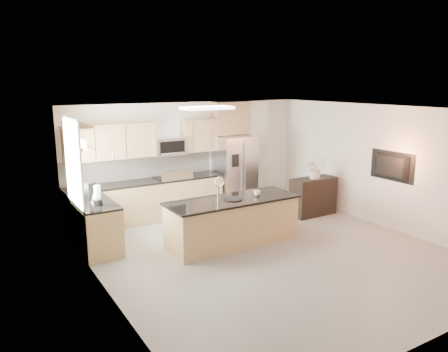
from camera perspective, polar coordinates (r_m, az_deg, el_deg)
floor at (r=8.18m, az=5.95°, el=-9.87°), size 6.50×6.50×0.00m
ceiling at (r=7.60m, az=6.38°, el=8.62°), size 6.00×6.50×0.02m
wall_back at (r=10.51m, az=-4.61°, el=2.50°), size 6.00×0.02×2.60m
wall_front at (r=5.66m, az=26.59°, el=-7.32°), size 6.00×0.02×2.60m
wall_left at (r=6.48m, az=-15.56°, el=-4.07°), size 0.02×6.50×2.60m
wall_right at (r=9.86m, az=20.20°, el=1.14°), size 0.02×6.50×2.60m
back_counter at (r=9.92m, az=-10.04°, el=-3.14°), size 3.55×0.66×1.44m
left_counter at (r=8.52m, az=-16.54°, el=-6.13°), size 0.66×1.50×0.92m
range at (r=10.14m, az=-6.73°, el=-2.69°), size 0.76×0.64×1.14m
upper_cabinets at (r=9.77m, az=-11.09°, el=4.69°), size 3.50×0.33×0.75m
microwave at (r=10.02m, az=-7.19°, el=3.88°), size 0.76×0.40×0.40m
refrigerator at (r=10.77m, az=1.38°, el=0.56°), size 0.92×0.78×1.78m
partition_column at (r=11.30m, az=4.03°, el=3.19°), size 0.60×0.30×2.60m
window at (r=8.17m, az=-19.09°, el=1.54°), size 0.04×1.15×1.65m
shelf_lower at (r=8.24m, az=-18.52°, el=3.79°), size 0.30×1.20×0.04m
shelf_upper at (r=8.20m, az=-18.70°, el=6.35°), size 0.30×1.20×0.04m
ceiling_fixture at (r=8.72m, az=-2.22°, el=8.88°), size 1.00×0.50×0.06m
island at (r=8.41m, az=1.11°, el=-5.93°), size 2.57×0.93×1.31m
credenza at (r=10.42m, az=11.56°, el=-2.63°), size 1.11×0.49×0.88m
cup at (r=8.53m, az=4.36°, el=-2.24°), size 0.17×0.17×0.10m
platter at (r=8.24m, az=1.14°, el=-3.03°), size 0.42×0.42×0.02m
blender at (r=8.03m, az=-16.19°, el=-2.61°), size 0.16×0.16×0.37m
kettle at (r=8.35m, az=-16.41°, el=-2.38°), size 0.20×0.20×0.26m
coffee_maker at (r=8.51m, az=-17.22°, el=-1.92°), size 0.23×0.25×0.31m
bowl at (r=8.40m, az=-19.04°, el=6.85°), size 0.43×0.43×0.08m
flower_vase at (r=10.18m, az=11.88°, el=1.72°), size 0.76×0.68×0.75m
television at (r=9.66m, az=20.80°, el=1.18°), size 0.14×1.08×0.62m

